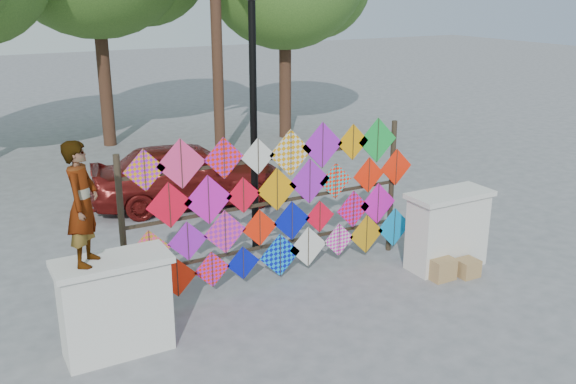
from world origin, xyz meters
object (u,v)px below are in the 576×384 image
object	(u,v)px
kite_rack	(281,203)
lamppost	(253,96)
vendor_woman	(82,204)
sedan	(188,174)

from	to	relation	value
kite_rack	lamppost	world-z (taller)	lamppost
vendor_woman	sedan	bearing A→B (deg)	-0.90
vendor_woman	lamppost	distance (m)	4.00
kite_rack	vendor_woman	bearing A→B (deg)	-163.31
lamppost	kite_rack	bearing A→B (deg)	-97.79
lamppost	sedan	bearing A→B (deg)	93.83
sedan	lamppost	bearing A→B (deg)	-165.07
kite_rack	vendor_woman	xyz separation A→B (m)	(-3.10, -0.93, 0.79)
vendor_woman	lamppost	world-z (taller)	lamppost
vendor_woman	sedan	world-z (taller)	vendor_woman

